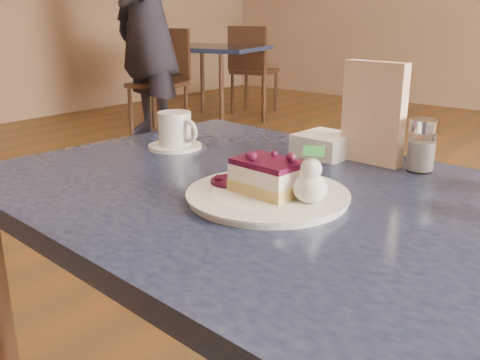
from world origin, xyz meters
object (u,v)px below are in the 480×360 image
Objects in this scene: dessert_plate at (268,196)px; bg_table_far_left at (212,115)px; cheesecake_slice at (268,176)px; main_table at (284,232)px; coffee_set at (176,132)px; patron at (147,17)px.

bg_table_far_left is at bearing 133.85° from dessert_plate.
dessert_plate is 0.03m from cheesecake_slice.
coffee_set is at bearing 169.17° from main_table.
patron is (-2.73, 2.09, 0.32)m from main_table.
dessert_plate is 0.14× the size of patron.
patron is (-2.72, 2.14, 0.21)m from cheesecake_slice.
coffee_set is 3.10m from patron.
dessert_plate is (-0.00, -0.05, 0.08)m from main_table.
bg_table_far_left is at bearing 131.35° from coffee_set.
cheesecake_slice is 0.07× the size of bg_table_far_left.
dessert_plate is 0.39m from coffee_set.
main_table is 0.39m from coffee_set.
bg_table_far_left is (-2.79, 2.90, -0.66)m from cheesecake_slice.
main_table is at bearing -27.48° from patron.
coffee_set is at bearing -62.95° from bg_table_far_left.
main_table is 8.99× the size of coffee_set.
bg_table_far_left is 1.16m from patron.
patron reaches higher than dessert_plate.
cheesecake_slice is (-0.00, -0.05, 0.11)m from main_table.
dessert_plate is at bearing -28.11° from patron.
cheesecake_slice is at bearing -90.00° from main_table.
coffee_set is at bearing 162.55° from cheesecake_slice.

